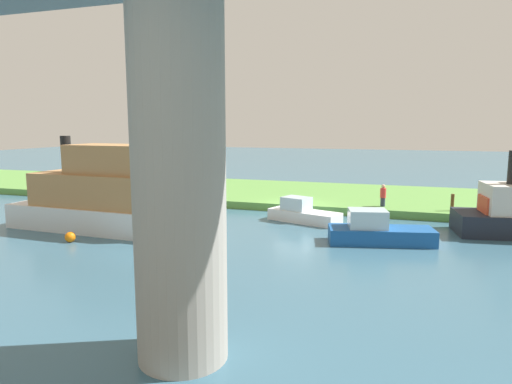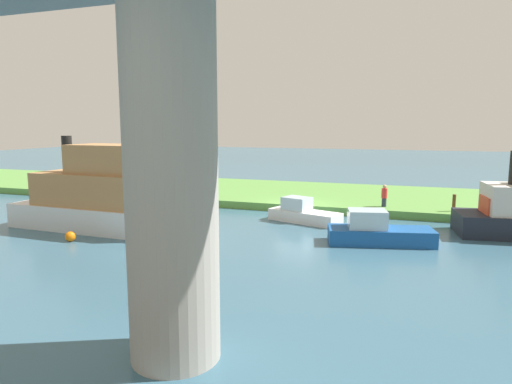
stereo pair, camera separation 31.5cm
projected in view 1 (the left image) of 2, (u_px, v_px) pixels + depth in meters
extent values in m
plane|color=#386075|center=(294.00, 213.00, 28.97)|extent=(160.00, 160.00, 0.00)
cube|color=#5B9342|center=(313.00, 195.00, 34.55)|extent=(80.00, 12.00, 0.50)
cylinder|color=#9E998E|center=(179.00, 175.00, 10.30)|extent=(2.14, 2.14, 8.85)
cylinder|color=#2D334C|center=(383.00, 202.00, 28.38)|extent=(0.29, 0.29, 0.55)
cylinder|color=red|center=(383.00, 193.00, 28.30)|extent=(0.49, 0.49, 0.60)
sphere|color=tan|center=(383.00, 186.00, 28.23)|extent=(0.24, 0.24, 0.24)
cylinder|color=brown|center=(452.00, 202.00, 26.88)|extent=(0.20, 0.20, 1.01)
cube|color=white|center=(99.00, 217.00, 24.40)|extent=(9.85, 3.56, 1.30)
cube|color=#B27F4C|center=(105.00, 190.00, 24.00)|extent=(7.89, 3.17, 1.73)
cube|color=#B27F4C|center=(116.00, 159.00, 23.50)|extent=(4.95, 2.62, 1.52)
cylinder|color=black|center=(66.00, 154.00, 24.59)|extent=(0.54, 0.54, 1.95)
cube|color=#D84C2D|center=(59.00, 194.00, 25.14)|extent=(1.79, 2.00, 0.98)
cube|color=white|center=(304.00, 216.00, 26.20)|extent=(4.46, 2.76, 0.65)
cube|color=silver|center=(296.00, 203.00, 26.43)|extent=(1.82, 1.62, 0.75)
cube|color=#195199|center=(381.00, 236.00, 21.41)|extent=(5.11, 2.80, 0.75)
cube|color=silver|center=(368.00, 219.00, 21.35)|extent=(2.02, 1.75, 0.86)
cube|color=#D84C2D|center=(498.00, 205.00, 22.99)|extent=(1.71, 1.87, 0.84)
sphere|color=orange|center=(70.00, 237.00, 21.65)|extent=(0.50, 0.50, 0.50)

